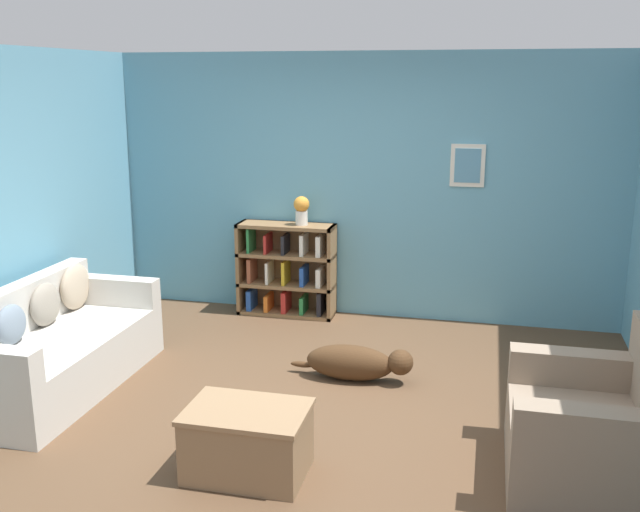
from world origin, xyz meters
name	(u,v)px	position (x,y,z in m)	size (l,w,h in m)	color
ground_plane	(307,407)	(0.00, 0.00, 0.00)	(14.00, 14.00, 0.00)	brown
wall_back	(364,187)	(0.00, 2.25, 1.30)	(5.60, 0.13, 2.60)	#609EB7
couch	(51,349)	(-2.02, -0.10, 0.31)	(0.85, 1.85, 0.82)	beige
bookshelf	(287,271)	(-0.74, 2.04, 0.45)	(0.98, 0.31, 0.94)	olive
recliner_chair	(599,429)	(1.92, -0.52, 0.33)	(0.92, 1.03, 0.92)	gray
coffee_table	(247,439)	(-0.13, -0.95, 0.23)	(0.73, 0.51, 0.43)	#846647
dog	(356,362)	(0.26, 0.57, 0.15)	(1.01, 0.26, 0.29)	#472D19
vase	(301,209)	(-0.58, 2.03, 1.10)	(0.16, 0.16, 0.29)	silver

